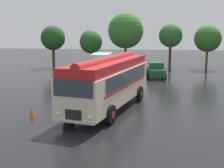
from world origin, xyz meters
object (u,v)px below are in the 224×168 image
object	(u,v)px
car_near_left	(131,68)
traffic_cone	(32,112)
box_van	(101,64)
vintage_bus	(109,81)
car_mid_left	(156,70)

from	to	relation	value
car_near_left	traffic_cone	distance (m)	17.83
box_van	traffic_cone	distance (m)	16.34
car_near_left	box_van	distance (m)	3.38
box_van	car_near_left	bearing A→B (deg)	17.52
vintage_bus	traffic_cone	xyz separation A→B (m)	(-4.26, -2.52, -1.62)
car_near_left	traffic_cone	world-z (taller)	car_near_left
car_mid_left	box_van	size ratio (longest dim) A/B	0.74
box_van	traffic_cone	xyz separation A→B (m)	(-1.27, -16.25, -1.09)
traffic_cone	car_near_left	bearing A→B (deg)	75.53
vintage_bus	car_mid_left	world-z (taller)	vintage_bus
car_near_left	box_van	world-z (taller)	box_van
car_near_left	traffic_cone	xyz separation A→B (m)	(-4.45, -17.26, -0.57)
car_near_left	car_mid_left	xyz separation A→B (m)	(2.80, -0.59, 0.00)
box_van	vintage_bus	bearing A→B (deg)	-77.72
vintage_bus	box_van	bearing A→B (deg)	102.28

